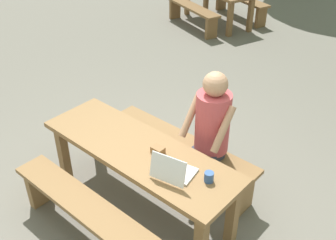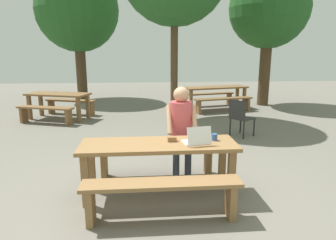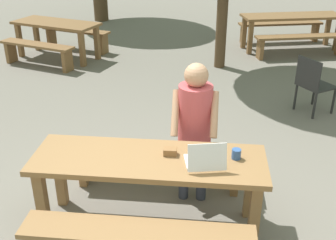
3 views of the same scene
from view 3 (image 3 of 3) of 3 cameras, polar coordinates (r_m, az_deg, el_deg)
name	(u,v)px [view 3 (image 3 of 3)]	position (r m, az deg, el deg)	size (l,w,h in m)	color
ground_plane	(150,224)	(4.04, -2.47, -14.13)	(30.00, 30.00, 0.00)	slate
picnic_table_front	(149,169)	(3.67, -2.65, -6.74)	(2.04, 0.66, 0.73)	olive
bench_far	(158,157)	(4.34, -1.37, -5.11)	(1.81, 0.30, 0.48)	olive
laptop	(205,160)	(3.48, 5.15, -5.48)	(0.37, 0.35, 0.25)	white
small_pouch	(170,152)	(3.63, 0.31, -4.38)	(0.11, 0.08, 0.06)	olive
coffee_mug	(236,154)	(3.62, 9.40, -4.64)	(0.08, 0.08, 0.09)	#335693
person_seated	(195,119)	(4.07, 3.72, 0.09)	(0.44, 0.43, 1.39)	#333847
plastic_chair	(313,84)	(6.35, 19.35, 4.72)	(0.61, 0.61, 0.85)	#262626
picnic_table_mid	(56,28)	(8.80, -15.14, 12.13)	(1.89, 1.23, 0.74)	brown
bench_mid_south	(37,50)	(8.42, -17.58, 9.23)	(1.59, 0.79, 0.46)	brown
bench_mid_north	(76,35)	(9.35, -12.53, 11.42)	(1.59, 0.79, 0.46)	brown
picnic_table_rear	(292,20)	(9.49, 16.72, 13.02)	(2.24, 1.13, 0.75)	brown
bench_rear_south	(302,41)	(9.04, 17.93, 10.36)	(1.94, 0.74, 0.46)	brown
bench_rear_north	(280,27)	(10.09, 15.21, 12.25)	(1.94, 0.74, 0.46)	brown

